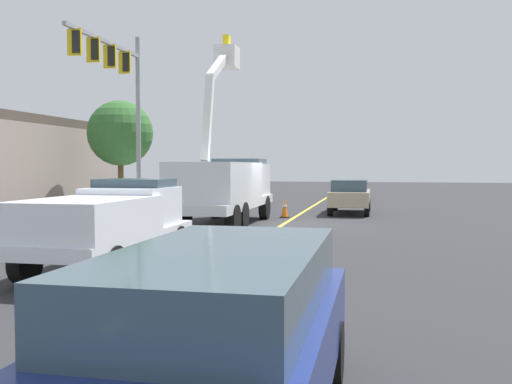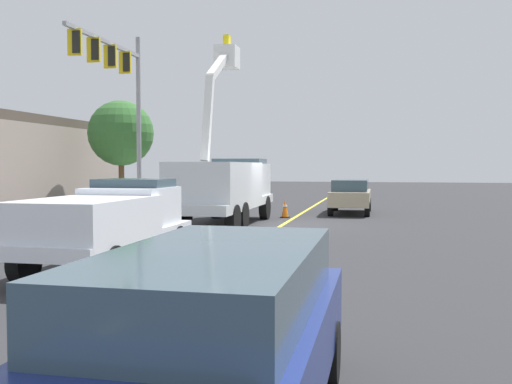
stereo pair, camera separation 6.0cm
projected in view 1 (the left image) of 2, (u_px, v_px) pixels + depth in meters
The scene contains 11 objects.
ground at pixel (283, 224), 23.25m from camera, with size 120.00×120.00×0.00m, color #2D2D30.
sidewalk_far_side at pixel (90, 219), 25.04m from camera, with size 60.00×3.60×0.12m, color #9E9E99.
lane_centre_stripe at pixel (283, 224), 23.25m from camera, with size 50.00×0.16×0.01m, color yellow.
utility_bucket_truck at pixel (224, 185), 22.97m from camera, with size 8.21×2.61×7.75m.
service_pickup_truck at pixel (109, 221), 13.12m from camera, with size 5.61×2.20×2.06m.
passing_minivan at pixel (350, 194), 28.50m from camera, with size 4.81×1.96×1.69m.
trailing_sedan at pixel (219, 331), 4.94m from camera, with size 4.81×1.96×1.69m.
traffic_cone_leading at pixel (154, 271), 10.62m from camera, with size 0.40×0.40×0.89m.
traffic_cone_mid_front at pixel (285, 208), 26.20m from camera, with size 0.40×0.40×0.87m.
traffic_signal_mast at pixel (118, 82), 25.37m from camera, with size 6.70×0.57×8.54m.
street_tree_right at pixel (120, 133), 32.42m from camera, with size 3.70×3.70×6.07m.
Camera 1 is at (-22.88, -3.80, 2.41)m, focal length 40.15 mm.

